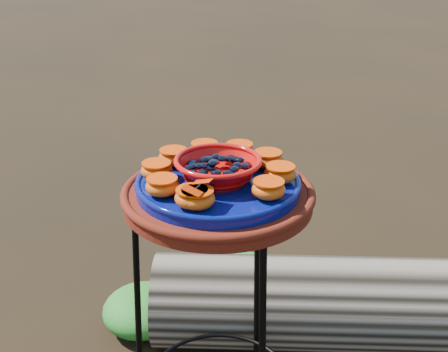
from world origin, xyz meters
The scene contains 19 objects.
plant_stand centered at (0.00, 0.00, 0.35)m, with size 0.44×0.44×0.70m, color black, non-canonical shape.
terracotta_saucer centered at (0.00, 0.00, 0.72)m, with size 0.44×0.44×0.04m, color #4C1707.
cobalt_plate centered at (0.00, 0.00, 0.75)m, with size 0.37×0.37×0.02m, color #03004A.
red_bowl centered at (0.00, 0.00, 0.79)m, with size 0.19×0.19×0.05m, color red, non-canonical shape.
glass_gems centered at (0.00, 0.00, 0.82)m, with size 0.15×0.15×0.02m, color black, non-canonical shape.
orange_half_0 centered at (0.03, -0.14, 0.78)m, with size 0.07×0.07×0.04m, color #AE3A00.
orange_half_1 centered at (0.14, -0.02, 0.78)m, with size 0.07×0.07×0.04m, color #AE3A00.
orange_half_2 centered at (0.12, 0.06, 0.78)m, with size 0.07×0.07×0.04m, color #AE3A00.
orange_half_3 centered at (0.06, 0.13, 0.78)m, with size 0.07×0.07×0.04m, color #AE3A00.
orange_half_4 centered at (-0.02, 0.14, 0.78)m, with size 0.07×0.07×0.04m, color #AE3A00.
orange_half_5 centered at (-0.10, 0.10, 0.78)m, with size 0.07×0.07×0.04m, color #AE3A00.
orange_half_6 centered at (-0.14, 0.02, 0.78)m, with size 0.07×0.07×0.04m, color #AE3A00.
orange_half_7 centered at (-0.12, -0.06, 0.78)m, with size 0.07×0.07×0.04m, color #AE3A00.
orange_half_8 centered at (-0.06, -0.13, 0.78)m, with size 0.07×0.07×0.04m, color #AE3A00.
orange_half_9 centered at (0.02, -0.14, 0.78)m, with size 0.07×0.07×0.04m, color #AE3A00.
butterfly centered at (0.03, -0.14, 0.81)m, with size 0.09×0.05×0.02m, color #B72100, non-canonical shape.
driftwood_log centered at (0.35, 0.61, 0.16)m, with size 1.65×0.43×0.31m, color black, non-canonical shape.
foliage_left centered at (-0.45, 0.23, 0.07)m, with size 0.28×0.28×0.14m, color #19571D.
foliage_back centered at (-0.23, 0.55, 0.08)m, with size 0.33×0.33×0.16m, color #19571D.
Camera 1 is at (0.61, -0.98, 1.29)m, focal length 45.00 mm.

